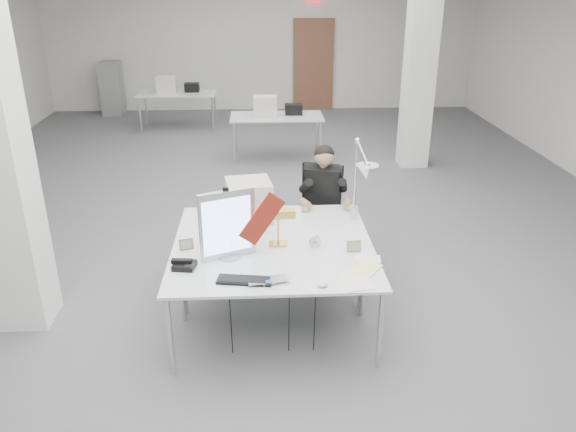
% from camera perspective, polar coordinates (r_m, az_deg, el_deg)
% --- Properties ---
extents(room_shell, '(10.04, 14.04, 3.24)m').
position_cam_1_polar(room_shell, '(6.89, -1.82, 12.35)').
color(room_shell, '#525254').
rests_on(room_shell, ground).
extents(desk_main, '(1.80, 0.90, 0.02)m').
position_cam_1_polar(desk_main, '(4.71, -1.41, -5.33)').
color(desk_main, silver).
rests_on(desk_main, room_shell).
extents(desk_second, '(1.80, 0.90, 0.02)m').
position_cam_1_polar(desk_second, '(5.52, -1.68, -0.86)').
color(desk_second, silver).
rests_on(desk_second, room_shell).
extents(bg_desk_a, '(1.60, 0.80, 0.02)m').
position_cam_1_polar(bg_desk_a, '(9.90, -1.16, 10.07)').
color(bg_desk_a, silver).
rests_on(bg_desk_a, room_shell).
extents(bg_desk_b, '(1.60, 0.80, 0.02)m').
position_cam_1_polar(bg_desk_b, '(12.17, -11.18, 12.13)').
color(bg_desk_b, silver).
rests_on(bg_desk_b, room_shell).
extents(filing_cabinet, '(0.45, 0.55, 1.20)m').
position_cam_1_polar(filing_cabinet, '(13.92, -17.45, 12.28)').
color(filing_cabinet, gray).
rests_on(filing_cabinet, room_shell).
extents(office_chair, '(0.62, 0.62, 1.01)m').
position_cam_1_polar(office_chair, '(6.31, 3.49, -0.04)').
color(office_chair, black).
rests_on(office_chair, room_shell).
extents(seated_person, '(0.61, 0.69, 0.87)m').
position_cam_1_polar(seated_person, '(6.12, 3.63, 3.18)').
color(seated_person, black).
rests_on(seated_person, office_chair).
extents(monitor, '(0.47, 0.24, 0.61)m').
position_cam_1_polar(monitor, '(4.76, -6.19, -0.87)').
color(monitor, '#BBBCC0').
rests_on(monitor, desk_main).
extents(pennant, '(0.40, 0.18, 0.46)m').
position_cam_1_polar(pennant, '(4.70, -2.64, -0.30)').
color(pennant, maroon).
rests_on(pennant, monitor).
extents(keyboard, '(0.46, 0.21, 0.02)m').
position_cam_1_polar(keyboard, '(4.50, -4.43, -6.53)').
color(keyboard, black).
rests_on(keyboard, desk_main).
extents(laptop, '(0.35, 0.26, 0.03)m').
position_cam_1_polar(laptop, '(4.44, -1.95, -6.87)').
color(laptop, '#A6A7AB').
rests_on(laptop, desk_main).
extents(mouse, '(0.09, 0.06, 0.03)m').
position_cam_1_polar(mouse, '(4.41, 3.53, -7.02)').
color(mouse, '#AFAFB4').
rests_on(mouse, desk_main).
extents(bankers_lamp, '(0.30, 0.14, 0.33)m').
position_cam_1_polar(bankers_lamp, '(5.01, -1.01, -1.25)').
color(bankers_lamp, gold).
rests_on(bankers_lamp, desk_main).
extents(desk_phone, '(0.20, 0.19, 0.04)m').
position_cam_1_polar(desk_phone, '(4.75, -10.48, -4.96)').
color(desk_phone, black).
rests_on(desk_phone, desk_main).
extents(picture_frame_left, '(0.13, 0.06, 0.10)m').
position_cam_1_polar(picture_frame_left, '(5.05, -10.30, -2.84)').
color(picture_frame_left, olive).
rests_on(picture_frame_left, desk_main).
extents(picture_frame_right, '(0.13, 0.04, 0.10)m').
position_cam_1_polar(picture_frame_right, '(4.97, 6.70, -3.05)').
color(picture_frame_right, tan).
rests_on(picture_frame_right, desk_main).
extents(desk_clock, '(0.11, 0.05, 0.11)m').
position_cam_1_polar(desk_clock, '(5.02, 2.74, -2.61)').
color(desk_clock, '#AFAFB4').
rests_on(desk_clock, desk_main).
extents(paper_stack_a, '(0.27, 0.35, 0.01)m').
position_cam_1_polar(paper_stack_a, '(4.53, 6.84, -6.54)').
color(paper_stack_a, white).
rests_on(paper_stack_a, desk_main).
extents(paper_stack_b, '(0.32, 0.34, 0.01)m').
position_cam_1_polar(paper_stack_b, '(4.70, 7.85, -5.34)').
color(paper_stack_b, '#ECE88D').
rests_on(paper_stack_b, desk_main).
extents(paper_stack_c, '(0.23, 0.18, 0.01)m').
position_cam_1_polar(paper_stack_c, '(4.87, 8.14, -4.34)').
color(paper_stack_c, white).
rests_on(paper_stack_c, desk_main).
extents(beige_monitor, '(0.48, 0.46, 0.40)m').
position_cam_1_polar(beige_monitor, '(5.54, -3.99, 1.59)').
color(beige_monitor, '#BBB79B').
rests_on(beige_monitor, desk_second).
extents(architect_lamp, '(0.33, 0.65, 0.80)m').
position_cam_1_polar(architect_lamp, '(5.29, 7.30, 2.72)').
color(architect_lamp, '#B5B6BA').
rests_on(architect_lamp, desk_second).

